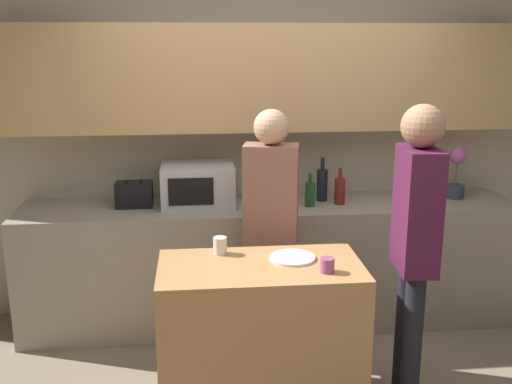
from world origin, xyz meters
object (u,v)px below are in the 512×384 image
(toaster, at_px, (134,194))
(bottle_2, at_px, (340,190))
(potted_plant, at_px, (456,172))
(microwave, at_px, (198,185))
(bottle_0, at_px, (310,194))
(cup_0, at_px, (327,265))
(cup_1, at_px, (220,246))
(person_center, at_px, (271,215))
(plate_on_island, at_px, (292,258))
(person_left, at_px, (415,233))
(bottle_1, at_px, (322,184))

(toaster, bearing_deg, bottle_2, -3.05)
(potted_plant, bearing_deg, microwave, -179.95)
(toaster, relative_size, bottle_0, 1.08)
(cup_0, bearing_deg, cup_1, 148.96)
(cup_0, distance_m, person_center, 0.73)
(bottle_2, distance_m, plate_on_island, 1.12)
(cup_1, height_order, person_left, person_left)
(cup_0, bearing_deg, bottle_1, 79.42)
(bottle_1, bearing_deg, cup_0, -100.58)
(bottle_2, height_order, plate_on_island, bottle_2)
(plate_on_island, height_order, person_center, person_center)
(microwave, bearing_deg, bottle_2, -4.31)
(microwave, height_order, cup_1, microwave)
(toaster, height_order, person_left, person_left)
(potted_plant, bearing_deg, cup_0, -134.61)
(potted_plant, distance_m, plate_on_island, 1.79)
(person_left, distance_m, person_center, 0.95)
(toaster, bearing_deg, cup_1, -58.75)
(microwave, bearing_deg, cup_1, -82.94)
(bottle_2, height_order, person_left, person_left)
(cup_0, bearing_deg, person_center, 107.20)
(cup_1, bearing_deg, toaster, 121.25)
(bottle_1, relative_size, cup_1, 3.24)
(microwave, bearing_deg, person_left, -45.69)
(cup_1, bearing_deg, cup_0, -31.04)
(cup_0, relative_size, cup_1, 0.79)
(toaster, distance_m, bottle_0, 1.26)
(person_left, bearing_deg, microwave, 48.78)
(person_center, bearing_deg, plate_on_island, 110.04)
(bottle_1, bearing_deg, person_left, -78.16)
(microwave, relative_size, cup_0, 6.55)
(toaster, distance_m, cup_0, 1.71)
(cup_1, bearing_deg, bottle_1, 50.58)
(potted_plant, distance_m, person_center, 1.59)
(bottle_0, bearing_deg, plate_on_island, -106.37)
(bottle_1, bearing_deg, cup_1, -129.42)
(cup_1, distance_m, person_left, 1.10)
(cup_0, height_order, person_left, person_left)
(bottle_0, height_order, person_center, person_center)
(bottle_1, bearing_deg, bottle_2, -44.43)
(bottle_0, height_order, cup_0, bottle_0)
(cup_1, bearing_deg, plate_on_island, -17.06)
(bottle_1, height_order, cup_0, bottle_1)
(potted_plant, relative_size, bottle_1, 1.21)
(cup_1, relative_size, person_center, 0.06)
(bottle_2, bearing_deg, bottle_1, 135.57)
(bottle_1, height_order, person_center, person_center)
(toaster, distance_m, person_left, 2.03)
(plate_on_island, bearing_deg, toaster, 132.41)
(toaster, height_order, cup_0, toaster)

